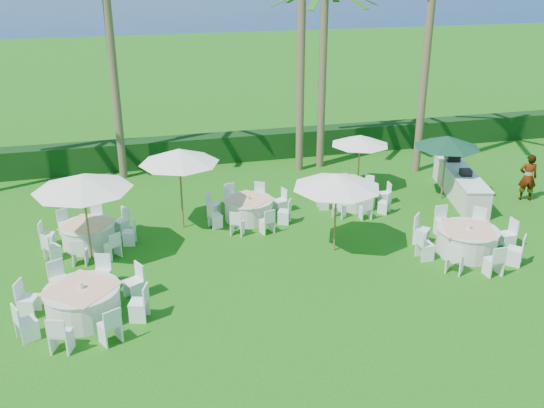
{
  "coord_description": "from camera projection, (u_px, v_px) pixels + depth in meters",
  "views": [
    {
      "loc": [
        -4.52,
        -13.87,
        8.67
      ],
      "look_at": [
        -0.07,
        3.38,
        1.3
      ],
      "focal_mm": 40.0,
      "sensor_mm": 36.0,
      "label": 1
    }
  ],
  "objects": [
    {
      "name": "ocean",
      "position": [
        135.0,
        7.0,
        108.05
      ],
      "size": [
        260.0,
        260.0,
        0.0
      ],
      "primitive_type": "plane",
      "color": "#081A52",
      "rests_on": "ground"
    },
    {
      "name": "hedge",
      "position": [
        226.0,
        148.0,
        27.28
      ],
      "size": [
        34.0,
        1.0,
        1.2
      ],
      "primitive_type": "cube",
      "color": "black",
      "rests_on": "ground"
    },
    {
      "name": "palm_b",
      "position": [
        112.0,
        58.0,
        23.53
      ],
      "size": [
        4.25,
        4.37,
        8.94
      ],
      "color": "brown",
      "rests_on": "ground"
    },
    {
      "name": "banquet_table_c",
      "position": [
        467.0,
        240.0,
        18.8
      ],
      "size": [
        3.31,
        3.31,
        1.0
      ],
      "color": "beige",
      "rests_on": "ground"
    },
    {
      "name": "banquet_table_f",
      "position": [
        354.0,
        197.0,
        22.38
      ],
      "size": [
        2.78,
        2.78,
        0.86
      ],
      "color": "beige",
      "rests_on": "ground"
    },
    {
      "name": "umbrella_a",
      "position": [
        82.0,
        182.0,
        17.69
      ],
      "size": [
        2.93,
        2.93,
        2.74
      ],
      "color": "brown",
      "rests_on": "ground"
    },
    {
      "name": "palm_e",
      "position": [
        429.0,
        30.0,
        23.96
      ],
      "size": [
        4.22,
        4.38,
        10.79
      ],
      "color": "brown",
      "rests_on": "ground"
    },
    {
      "name": "staff_person",
      "position": [
        528.0,
        177.0,
        22.76
      ],
      "size": [
        0.78,
        0.66,
        1.81
      ],
      "primitive_type": "imported",
      "rotation": [
        0.0,
        0.0,
        2.72
      ],
      "color": "gray",
      "rests_on": "ground"
    },
    {
      "name": "palm_d",
      "position": [
        323.0,
        68.0,
        25.1
      ],
      "size": [
        4.41,
        4.03,
        7.75
      ],
      "color": "brown",
      "rests_on": "ground"
    },
    {
      "name": "banquet_table_a",
      "position": [
        83.0,
        302.0,
        15.47
      ],
      "size": [
        3.32,
        3.32,
        1.01
      ],
      "color": "beige",
      "rests_on": "ground"
    },
    {
      "name": "umbrella_c",
      "position": [
        179.0,
        156.0,
        19.78
      ],
      "size": [
        2.65,
        2.65,
        2.81
      ],
      "color": "brown",
      "rests_on": "ground"
    },
    {
      "name": "ground",
      "position": [
        305.0,
        292.0,
        16.77
      ],
      "size": [
        120.0,
        120.0,
        0.0
      ],
      "primitive_type": "plane",
      "color": "#1C5F10",
      "rests_on": "ground"
    },
    {
      "name": "banquet_table_d",
      "position": [
        88.0,
        234.0,
        19.32
      ],
      "size": [
        2.99,
        2.99,
        0.91
      ],
      "color": "beige",
      "rests_on": "ground"
    },
    {
      "name": "umbrella_green",
      "position": [
        447.0,
        142.0,
        22.37
      ],
      "size": [
        2.47,
        2.47,
        2.48
      ],
      "color": "brown",
      "rests_on": "ground"
    },
    {
      "name": "palm_c",
      "position": [
        302.0,
        8.0,
        23.79
      ],
      "size": [
        4.41,
        4.08,
        12.42
      ],
      "color": "brown",
      "rests_on": "ground"
    },
    {
      "name": "umbrella_d",
      "position": [
        360.0,
        140.0,
        23.36
      ],
      "size": [
        2.28,
        2.28,
        2.23
      ],
      "color": "brown",
      "rests_on": "ground"
    },
    {
      "name": "buffet_table",
      "position": [
        460.0,
        183.0,
        23.17
      ],
      "size": [
        2.03,
        4.63,
        1.61
      ],
      "color": "beige",
      "rests_on": "ground"
    },
    {
      "name": "umbrella_b",
      "position": [
        337.0,
        181.0,
        18.25
      ],
      "size": [
        2.73,
        2.73,
        2.57
      ],
      "color": "brown",
      "rests_on": "ground"
    },
    {
      "name": "banquet_table_e",
      "position": [
        248.0,
        209.0,
        21.24
      ],
      "size": [
        2.99,
        2.99,
        0.92
      ],
      "color": "beige",
      "rests_on": "ground"
    }
  ]
}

